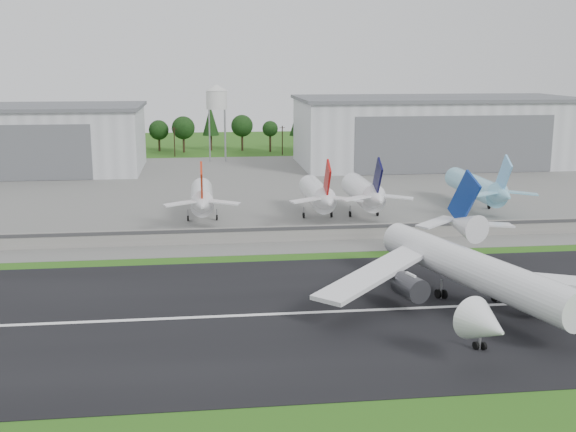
{
  "coord_description": "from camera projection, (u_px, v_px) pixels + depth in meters",
  "views": [
    {
      "loc": [
        -11.8,
        -95.0,
        38.52
      ],
      "look_at": [
        4.75,
        40.0,
        9.0
      ],
      "focal_mm": 45.0,
      "sensor_mm": 36.0,
      "label": 1
    }
  ],
  "objects": [
    {
      "name": "ground",
      "position": [
        289.0,
        339.0,
        101.72
      ],
      "size": [
        600.0,
        600.0,
        0.0
      ],
      "primitive_type": "plane",
      "color": "#2D5A15",
      "rests_on": "ground"
    },
    {
      "name": "runway",
      "position": [
        281.0,
        314.0,
        111.41
      ],
      "size": [
        320.0,
        60.0,
        0.1
      ],
      "primitive_type": "cube",
      "color": "black",
      "rests_on": "ground"
    },
    {
      "name": "runway_centerline",
      "position": [
        281.0,
        314.0,
        111.4
      ],
      "size": [
        220.0,
        1.0,
        0.02
      ],
      "primitive_type": "cube",
      "color": "white",
      "rests_on": "runway"
    },
    {
      "name": "apron",
      "position": [
        240.0,
        190.0,
        218.11
      ],
      "size": [
        320.0,
        150.0,
        0.1
      ],
      "primitive_type": "cube",
      "color": "slate",
      "rests_on": "ground"
    },
    {
      "name": "blast_fence",
      "position": [
        258.0,
        235.0,
        154.67
      ],
      "size": [
        240.0,
        0.61,
        3.5
      ],
      "color": "gray",
      "rests_on": "ground"
    },
    {
      "name": "hangar_west",
      "position": [
        2.0,
        139.0,
        249.71
      ],
      "size": [
        97.0,
        44.0,
        23.2
      ],
      "color": "silver",
      "rests_on": "ground"
    },
    {
      "name": "hangar_east",
      "position": [
        435.0,
        131.0,
        267.93
      ],
      "size": [
        102.0,
        47.0,
        25.2
      ],
      "color": "silver",
      "rests_on": "ground"
    },
    {
      "name": "water_tower",
      "position": [
        217.0,
        97.0,
        275.36
      ],
      "size": [
        8.4,
        8.4,
        29.4
      ],
      "color": "#99999E",
      "rests_on": "ground"
    },
    {
      "name": "utility_poles",
      "position": [
        229.0,
        156.0,
        295.72
      ],
      "size": [
        230.0,
        3.0,
        12.0
      ],
      "primitive_type": null,
      "color": "black",
      "rests_on": "ground"
    },
    {
      "name": "treeline",
      "position": [
        228.0,
        151.0,
        310.27
      ],
      "size": [
        320.0,
        16.0,
        22.0
      ],
      "primitive_type": null,
      "color": "black",
      "rests_on": "ground"
    },
    {
      "name": "main_airliner",
      "position": [
        472.0,
        278.0,
        113.57
      ],
      "size": [
        54.8,
        58.09,
        18.17
      ],
      "rotation": [
        0.0,
        0.0,
        3.44
      ],
      "color": "white",
      "rests_on": "runway"
    },
    {
      "name": "parked_jet_red_a",
      "position": [
        202.0,
        198.0,
        173.3
      ],
      "size": [
        7.36,
        31.29,
        16.54
      ],
      "color": "silver",
      "rests_on": "ground"
    },
    {
      "name": "parked_jet_red_b",
      "position": [
        319.0,
        195.0,
        176.68
      ],
      "size": [
        7.36,
        31.29,
        16.63
      ],
      "color": "white",
      "rests_on": "ground"
    },
    {
      "name": "parked_jet_navy",
      "position": [
        366.0,
        193.0,
        178.06
      ],
      "size": [
        7.36,
        31.29,
        16.83
      ],
      "color": "white",
      "rests_on": "ground"
    },
    {
      "name": "parked_jet_skyblue",
      "position": [
        479.0,
        188.0,
        186.65
      ],
      "size": [
        7.36,
        37.29,
        16.7
      ],
      "color": "#86CCE7",
      "rests_on": "ground"
    }
  ]
}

